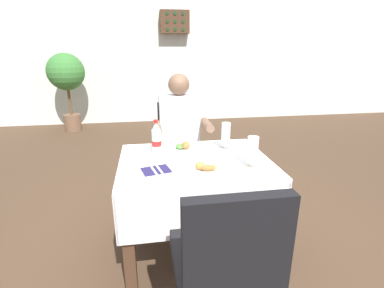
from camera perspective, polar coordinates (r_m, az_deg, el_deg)
The scene contains 14 objects.
ground_plane at distance 2.28m, azimuth 0.71°, elevation -21.09°, with size 11.00×11.00×0.00m, color #473323.
back_wall at distance 6.07m, azimuth -6.56°, elevation 18.14°, with size 11.00×0.12×2.87m, color silver.
main_dining_table at distance 2.02m, azimuth 0.45°, elevation -7.92°, with size 1.03×0.80×0.74m.
chair_far_diner_seat at distance 2.74m, azimuth -2.29°, elevation -0.68°, with size 0.44×0.50×0.97m.
chair_near_camera_side at distance 1.37m, azimuth 6.43°, elevation -22.69°, with size 0.44×0.50×0.97m.
seated_diner_far at distance 2.59m, azimuth -2.41°, elevation 1.80°, with size 0.50×0.46×1.26m.
plate_near_camera at distance 1.76m, azimuth 3.48°, elevation -4.97°, with size 0.25×0.25×0.06m.
plate_far_diner at distance 2.12m, azimuth -1.28°, elevation -0.78°, with size 0.26×0.26×0.07m.
beer_glass_left at distance 1.82m, azimuth 12.16°, elevation -1.59°, with size 0.07×0.07×0.20m.
beer_glass_middle at distance 2.13m, azimuth 6.85°, elevation 1.65°, with size 0.07×0.07×0.21m.
cola_bottle_primary at distance 2.03m, azimuth -7.22°, elevation 0.97°, with size 0.07×0.07×0.25m.
napkin_cutlery_set at distance 1.78m, azimuth -7.31°, elevation -5.24°, with size 0.20×0.20×0.01m.
potted_plant_corner at distance 5.67m, azimuth -24.11°, elevation 12.33°, with size 0.65×0.65×1.42m.
wall_bottle_rack at distance 5.95m, azimuth -3.55°, elevation 23.47°, with size 0.56×0.21×0.42m.
Camera 1 is at (-0.30, -1.73, 1.45)m, focal length 26.30 mm.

